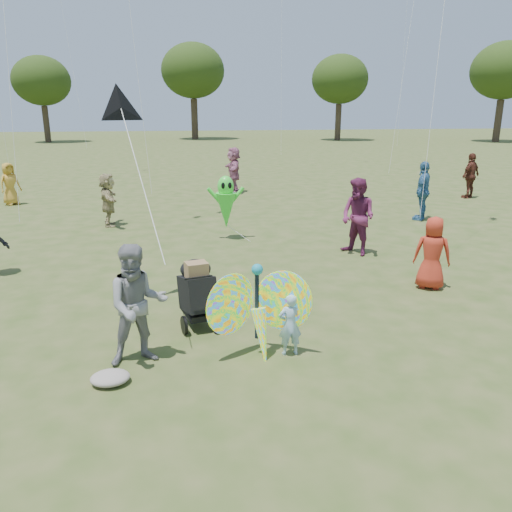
{
  "coord_description": "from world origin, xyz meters",
  "views": [
    {
      "loc": [
        -1.6,
        -6.3,
        3.44
      ],
      "look_at": [
        -0.2,
        1.5,
        1.1
      ],
      "focal_mm": 35.0,
      "sensor_mm": 36.0,
      "label": 1
    }
  ],
  "objects_px": {
    "crowd_d": "(108,200)",
    "crowd_a": "(432,253)",
    "child_girl": "(290,325)",
    "crowd_e": "(358,217)",
    "jogging_stroller": "(197,288)",
    "alien_kite": "(226,204)",
    "crowd_c": "(423,191)",
    "butterfly_kite": "(259,313)",
    "crowd_j": "(234,170)",
    "crowd_h": "(471,176)",
    "crowd_g": "(10,184)",
    "adult_man": "(138,305)"
  },
  "relations": [
    {
      "from": "crowd_a",
      "to": "crowd_h",
      "type": "xyz_separation_m",
      "value": [
        6.87,
        9.49,
        0.17
      ]
    },
    {
      "from": "adult_man",
      "to": "crowd_g",
      "type": "relative_size",
      "value": 1.1
    },
    {
      "from": "crowd_g",
      "to": "butterfly_kite",
      "type": "relative_size",
      "value": 0.9
    },
    {
      "from": "crowd_e",
      "to": "child_girl",
      "type": "bearing_deg",
      "value": -59.75
    },
    {
      "from": "child_girl",
      "to": "butterfly_kite",
      "type": "relative_size",
      "value": 0.54
    },
    {
      "from": "crowd_h",
      "to": "crowd_d",
      "type": "bearing_deg",
      "value": -16.02
    },
    {
      "from": "alien_kite",
      "to": "child_girl",
      "type": "bearing_deg",
      "value": -89.22
    },
    {
      "from": "child_girl",
      "to": "crowd_a",
      "type": "height_order",
      "value": "crowd_a"
    },
    {
      "from": "butterfly_kite",
      "to": "alien_kite",
      "type": "relative_size",
      "value": 1.0
    },
    {
      "from": "crowd_e",
      "to": "jogging_stroller",
      "type": "xyz_separation_m",
      "value": [
        -4.11,
        -3.46,
        -0.32
      ]
    },
    {
      "from": "crowd_c",
      "to": "crowd_g",
      "type": "distance_m",
      "value": 14.7
    },
    {
      "from": "crowd_g",
      "to": "child_girl",
      "type": "bearing_deg",
      "value": -105.43
    },
    {
      "from": "child_girl",
      "to": "crowd_e",
      "type": "distance_m",
      "value": 5.62
    },
    {
      "from": "crowd_h",
      "to": "jogging_stroller",
      "type": "xyz_separation_m",
      "value": [
        -11.55,
        -10.39,
        -0.28
      ]
    },
    {
      "from": "crowd_c",
      "to": "crowd_d",
      "type": "xyz_separation_m",
      "value": [
        -9.81,
        0.86,
        -0.13
      ]
    },
    {
      "from": "crowd_d",
      "to": "crowd_g",
      "type": "distance_m",
      "value": 5.82
    },
    {
      "from": "child_girl",
      "to": "crowd_h",
      "type": "relative_size",
      "value": 0.52
    },
    {
      "from": "crowd_c",
      "to": "crowd_d",
      "type": "relative_size",
      "value": 1.16
    },
    {
      "from": "adult_man",
      "to": "butterfly_kite",
      "type": "bearing_deg",
      "value": -13.43
    },
    {
      "from": "adult_man",
      "to": "crowd_g",
      "type": "bearing_deg",
      "value": 102.04
    },
    {
      "from": "adult_man",
      "to": "crowd_j",
      "type": "height_order",
      "value": "crowd_j"
    },
    {
      "from": "adult_man",
      "to": "alien_kite",
      "type": "bearing_deg",
      "value": 63.59
    },
    {
      "from": "butterfly_kite",
      "to": "crowd_j",
      "type": "bearing_deg",
      "value": 83.66
    },
    {
      "from": "crowd_j",
      "to": "alien_kite",
      "type": "distance_m",
      "value": 8.09
    },
    {
      "from": "crowd_d",
      "to": "butterfly_kite",
      "type": "bearing_deg",
      "value": -168.29
    },
    {
      "from": "crowd_d",
      "to": "crowd_h",
      "type": "bearing_deg",
      "value": -85.58
    },
    {
      "from": "jogging_stroller",
      "to": "crowd_j",
      "type": "bearing_deg",
      "value": 66.94
    },
    {
      "from": "alien_kite",
      "to": "crowd_g",
      "type": "bearing_deg",
      "value": 138.18
    },
    {
      "from": "crowd_d",
      "to": "crowd_g",
      "type": "height_order",
      "value": "crowd_d"
    },
    {
      "from": "crowd_e",
      "to": "crowd_c",
      "type": "bearing_deg",
      "value": 105.44
    },
    {
      "from": "crowd_d",
      "to": "alien_kite",
      "type": "xyz_separation_m",
      "value": [
        3.33,
        -2.25,
        0.17
      ]
    },
    {
      "from": "crowd_a",
      "to": "crowd_d",
      "type": "bearing_deg",
      "value": -16.34
    },
    {
      "from": "child_girl",
      "to": "crowd_d",
      "type": "bearing_deg",
      "value": -70.01
    },
    {
      "from": "crowd_a",
      "to": "crowd_j",
      "type": "distance_m",
      "value": 12.8
    },
    {
      "from": "crowd_g",
      "to": "butterfly_kite",
      "type": "xyz_separation_m",
      "value": [
        6.93,
        -13.35,
        -0.12
      ]
    },
    {
      "from": "jogging_stroller",
      "to": "crowd_e",
      "type": "bearing_deg",
      "value": 27.24
    },
    {
      "from": "crowd_c",
      "to": "crowd_h",
      "type": "height_order",
      "value": "crowd_c"
    },
    {
      "from": "crowd_a",
      "to": "alien_kite",
      "type": "xyz_separation_m",
      "value": [
        -3.52,
        4.62,
        0.24
      ]
    },
    {
      "from": "crowd_d",
      "to": "crowd_a",
      "type": "bearing_deg",
      "value": -141.49
    },
    {
      "from": "crowd_a",
      "to": "crowd_j",
      "type": "height_order",
      "value": "crowd_j"
    },
    {
      "from": "adult_man",
      "to": "crowd_j",
      "type": "distance_m",
      "value": 15.07
    },
    {
      "from": "child_girl",
      "to": "crowd_a",
      "type": "bearing_deg",
      "value": -147.28
    },
    {
      "from": "crowd_e",
      "to": "jogging_stroller",
      "type": "relative_size",
      "value": 1.69
    },
    {
      "from": "alien_kite",
      "to": "crowd_j",
      "type": "bearing_deg",
      "value": 80.82
    },
    {
      "from": "alien_kite",
      "to": "adult_man",
      "type": "bearing_deg",
      "value": -106.79
    },
    {
      "from": "crowd_a",
      "to": "crowd_h",
      "type": "bearing_deg",
      "value": -97.17
    },
    {
      "from": "crowd_d",
      "to": "butterfly_kite",
      "type": "height_order",
      "value": "crowd_d"
    },
    {
      "from": "jogging_stroller",
      "to": "alien_kite",
      "type": "distance_m",
      "value": 5.65
    },
    {
      "from": "crowd_j",
      "to": "crowd_d",
      "type": "bearing_deg",
      "value": -38.34
    },
    {
      "from": "child_girl",
      "to": "crowd_j",
      "type": "bearing_deg",
      "value": -95.17
    }
  ]
}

